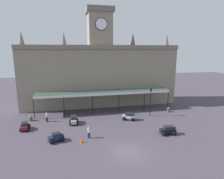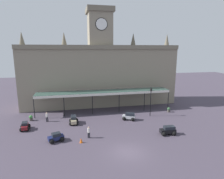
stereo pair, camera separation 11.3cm
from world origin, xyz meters
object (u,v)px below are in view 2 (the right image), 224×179
(car_beige_estate, at_px, (74,120))
(planter_near_kerb, at_px, (31,118))
(car_navy_sedan, at_px, (56,138))
(pedestrian_near_entrance, at_px, (47,117))
(victorian_lamppost, at_px, (151,99))
(car_maroon_sedan, at_px, (25,127))
(pedestrian_crossing_forecourt, at_px, (89,132))
(car_black_estate, at_px, (168,131))
(planter_forecourt_centre, at_px, (169,110))
(car_silver_estate, at_px, (129,117))
(traffic_cone, at_px, (81,140))

(car_beige_estate, relative_size, planter_near_kerb, 2.35)
(car_navy_sedan, xyz_separation_m, pedestrian_near_entrance, (-1.98, 7.78, 0.41))
(victorian_lamppost, distance_m, planter_near_kerb, 21.45)
(car_beige_estate, height_order, planter_near_kerb, car_beige_estate)
(car_maroon_sedan, relative_size, pedestrian_crossing_forecourt, 1.28)
(pedestrian_near_entrance, xyz_separation_m, victorian_lamppost, (18.36, -0.99, 2.35))
(car_black_estate, relative_size, car_beige_estate, 1.02)
(car_navy_sedan, distance_m, car_black_estate, 15.81)
(car_black_estate, xyz_separation_m, planter_forecourt_centre, (5.10, 9.32, -0.07))
(car_silver_estate, distance_m, pedestrian_crossing_forecourt, 9.41)
(car_black_estate, distance_m, planter_near_kerb, 22.90)
(victorian_lamppost, distance_m, traffic_cone, 15.57)
(car_black_estate, height_order, pedestrian_crossing_forecourt, pedestrian_crossing_forecourt)
(traffic_cone, bearing_deg, pedestrian_crossing_forecourt, 46.35)
(car_beige_estate, bearing_deg, car_maroon_sedan, -172.61)
(car_maroon_sedan, bearing_deg, car_silver_estate, 2.28)
(car_beige_estate, height_order, traffic_cone, car_beige_estate)
(car_silver_estate, bearing_deg, traffic_cone, -142.14)
(pedestrian_crossing_forecourt, relative_size, planter_near_kerb, 1.74)
(car_silver_estate, height_order, victorian_lamppost, victorian_lamppost)
(car_navy_sedan, bearing_deg, pedestrian_crossing_forecourt, 1.08)
(traffic_cone, bearing_deg, victorian_lamppost, 31.06)
(car_silver_estate, xyz_separation_m, pedestrian_crossing_forecourt, (-7.57, -5.58, 0.34))
(pedestrian_near_entrance, height_order, victorian_lamppost, victorian_lamppost)
(pedestrian_crossing_forecourt, relative_size, traffic_cone, 2.47)
(traffic_cone, bearing_deg, car_black_estate, -0.38)
(car_silver_estate, height_order, planter_forecourt_centre, car_silver_estate)
(car_beige_estate, distance_m, planter_near_kerb, 7.81)
(planter_forecourt_centre, bearing_deg, car_maroon_sedan, -173.05)
(car_navy_sedan, bearing_deg, car_maroon_sedan, 134.69)
(pedestrian_near_entrance, bearing_deg, car_black_estate, -26.80)
(car_navy_sedan, bearing_deg, planter_near_kerb, 118.32)
(planter_forecourt_centre, bearing_deg, car_beige_estate, -173.22)
(planter_forecourt_centre, distance_m, planter_near_kerb, 25.67)
(car_navy_sedan, distance_m, car_silver_estate, 13.25)
(car_maroon_sedan, xyz_separation_m, planter_forecourt_centre, (25.80, 3.15, -0.01))
(car_navy_sedan, relative_size, car_maroon_sedan, 1.04)
(car_beige_estate, bearing_deg, car_navy_sedan, -112.33)
(car_silver_estate, relative_size, car_maroon_sedan, 1.14)
(car_black_estate, distance_m, pedestrian_crossing_forecourt, 11.43)
(traffic_cone, bearing_deg, car_maroon_sedan, 143.41)
(planter_near_kerb, bearing_deg, traffic_cone, -51.11)
(car_beige_estate, distance_m, traffic_cone, 7.10)
(car_black_estate, xyz_separation_m, planter_near_kerb, (-20.56, 10.08, -0.07))
(car_beige_estate, xyz_separation_m, car_silver_estate, (9.54, -0.28, 0.00))
(traffic_cone, bearing_deg, planter_forecourt_centre, 27.71)
(pedestrian_near_entrance, distance_m, victorian_lamppost, 18.54)
(car_maroon_sedan, bearing_deg, car_beige_estate, 7.39)
(victorian_lamppost, bearing_deg, car_black_estate, -94.35)
(car_black_estate, bearing_deg, pedestrian_near_entrance, 153.20)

